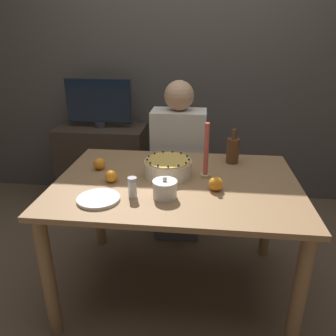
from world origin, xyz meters
The scene contains 15 objects.
ground_plane centered at (0.00, 0.00, 0.00)m, with size 12.00×12.00×0.00m, color brown.
wall_behind centered at (0.00, 1.40, 1.30)m, with size 8.00×0.05×2.60m.
dining_table centered at (0.00, 0.00, 0.64)m, with size 1.35×0.95×0.76m.
cake centered at (-0.06, 0.07, 0.80)m, with size 0.27×0.27×0.11m.
sugar_bowl centered at (-0.04, -0.21, 0.80)m, with size 0.12×0.12×0.11m.
sugar_shaker centered at (-0.20, -0.23, 0.81)m, with size 0.05×0.05×0.11m.
plate_stack centered at (-0.36, -0.28, 0.76)m, with size 0.21×0.21×0.02m.
candle centered at (0.16, 0.07, 0.89)m, with size 0.06×0.06×0.32m.
bottle centered at (0.33, 0.32, 0.84)m, with size 0.08×0.08×0.22m.
orange_fruit_0 centered at (0.21, -0.10, 0.79)m, with size 0.07×0.07×0.07m.
orange_fruit_1 centered at (-0.48, 0.11, 0.79)m, with size 0.07×0.07×0.07m.
orange_fruit_2 centered at (-0.36, -0.06, 0.79)m, with size 0.07×0.07×0.07m.
person_man_blue_shirt centered at (-0.04, 0.68, 0.53)m, with size 0.40×0.34×1.22m.
side_cabinet centered at (-0.80, 1.15, 0.37)m, with size 0.80×0.42×0.73m.
tv_monitor centered at (-0.80, 1.15, 0.96)m, with size 0.60×0.10×0.44m.
Camera 1 is at (0.14, -1.67, 1.52)m, focal length 35.00 mm.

